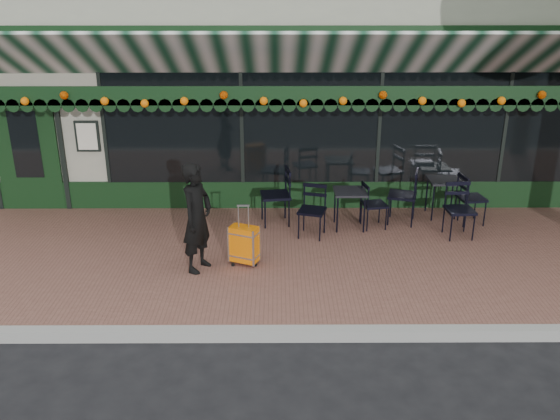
{
  "coord_description": "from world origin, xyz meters",
  "views": [
    {
      "loc": [
        -0.39,
        -6.17,
        4.02
      ],
      "look_at": [
        -0.35,
        1.6,
        1.02
      ],
      "focal_mm": 38.0,
      "sensor_mm": 36.0,
      "label": 1
    }
  ],
  "objects_px": {
    "suitcase": "(244,245)",
    "chair_b_front": "(312,211)",
    "chair_b_right": "(374,205)",
    "chair_b_left": "(275,196)",
    "chair_a_right": "(471,199)",
    "chair_a_front": "(460,211)",
    "cafe_table_a": "(444,183)",
    "cafe_table_b": "(350,194)",
    "woman": "(197,218)",
    "chair_a_left": "(402,196)"
  },
  "relations": [
    {
      "from": "suitcase",
      "to": "chair_b_front",
      "type": "xyz_separation_m",
      "value": [
        1.04,
        1.02,
        0.12
      ]
    },
    {
      "from": "suitcase",
      "to": "chair_b_right",
      "type": "bearing_deg",
      "value": 56.71
    },
    {
      "from": "chair_b_left",
      "to": "chair_b_front",
      "type": "height_order",
      "value": "chair_b_left"
    },
    {
      "from": "chair_a_right",
      "to": "chair_b_left",
      "type": "bearing_deg",
      "value": 82.11
    },
    {
      "from": "chair_a_right",
      "to": "chair_a_front",
      "type": "distance_m",
      "value": 0.69
    },
    {
      "from": "cafe_table_a",
      "to": "chair_a_right",
      "type": "xyz_separation_m",
      "value": [
        0.39,
        -0.33,
        -0.17
      ]
    },
    {
      "from": "chair_a_right",
      "to": "chair_b_front",
      "type": "xyz_separation_m",
      "value": [
        -2.73,
        -0.55,
        -0.01
      ]
    },
    {
      "from": "cafe_table_b",
      "to": "chair_b_left",
      "type": "bearing_deg",
      "value": 171.25
    },
    {
      "from": "woman",
      "to": "chair_a_front",
      "type": "bearing_deg",
      "value": -49.93
    },
    {
      "from": "suitcase",
      "to": "chair_a_front",
      "type": "relative_size",
      "value": 1.02
    },
    {
      "from": "cafe_table_b",
      "to": "chair_b_right",
      "type": "height_order",
      "value": "chair_b_right"
    },
    {
      "from": "woman",
      "to": "chair_b_right",
      "type": "relative_size",
      "value": 1.99
    },
    {
      "from": "woman",
      "to": "chair_a_front",
      "type": "xyz_separation_m",
      "value": [
        4.05,
        1.14,
        -0.34
      ]
    },
    {
      "from": "suitcase",
      "to": "chair_a_left",
      "type": "xyz_separation_m",
      "value": [
        2.6,
        1.6,
        0.17
      ]
    },
    {
      "from": "chair_a_front",
      "to": "chair_b_front",
      "type": "relative_size",
      "value": 1.05
    },
    {
      "from": "chair_b_front",
      "to": "chair_a_left",
      "type": "bearing_deg",
      "value": 36.52
    },
    {
      "from": "chair_a_left",
      "to": "chair_b_right",
      "type": "relative_size",
      "value": 1.21
    },
    {
      "from": "chair_a_front",
      "to": "chair_b_right",
      "type": "relative_size",
      "value": 1.13
    },
    {
      "from": "chair_b_left",
      "to": "chair_b_front",
      "type": "xyz_separation_m",
      "value": [
        0.59,
        -0.55,
        -0.07
      ]
    },
    {
      "from": "woman",
      "to": "chair_b_left",
      "type": "xyz_separation_m",
      "value": [
        1.09,
        1.72,
        -0.29
      ]
    },
    {
      "from": "suitcase",
      "to": "chair_b_front",
      "type": "relative_size",
      "value": 1.07
    },
    {
      "from": "chair_a_front",
      "to": "cafe_table_b",
      "type": "bearing_deg",
      "value": 163.03
    },
    {
      "from": "chair_b_front",
      "to": "cafe_table_a",
      "type": "bearing_deg",
      "value": 36.69
    },
    {
      "from": "chair_a_right",
      "to": "suitcase",
      "type": "bearing_deg",
      "value": 104.67
    },
    {
      "from": "chair_b_left",
      "to": "chair_b_front",
      "type": "bearing_deg",
      "value": 38.6
    },
    {
      "from": "chair_a_right",
      "to": "woman",
      "type": "bearing_deg",
      "value": 103.41
    },
    {
      "from": "suitcase",
      "to": "chair_a_front",
      "type": "xyz_separation_m",
      "value": [
        3.41,
        0.98,
        0.14
      ]
    },
    {
      "from": "chair_a_front",
      "to": "chair_b_front",
      "type": "bearing_deg",
      "value": 175.06
    },
    {
      "from": "chair_b_front",
      "to": "chair_a_right",
      "type": "bearing_deg",
      "value": 27.57
    },
    {
      "from": "cafe_table_a",
      "to": "chair_a_right",
      "type": "bearing_deg",
      "value": -40.05
    },
    {
      "from": "cafe_table_b",
      "to": "chair_a_left",
      "type": "bearing_deg",
      "value": 13.57
    },
    {
      "from": "chair_a_right",
      "to": "chair_a_front",
      "type": "xyz_separation_m",
      "value": [
        -0.37,
        -0.59,
        0.01
      ]
    },
    {
      "from": "chair_a_left",
      "to": "chair_a_right",
      "type": "distance_m",
      "value": 1.17
    },
    {
      "from": "woman",
      "to": "cafe_table_b",
      "type": "relative_size",
      "value": 2.42
    },
    {
      "from": "chair_b_left",
      "to": "chair_b_right",
      "type": "height_order",
      "value": "chair_b_left"
    },
    {
      "from": "chair_b_right",
      "to": "chair_b_front",
      "type": "bearing_deg",
      "value": 98.58
    },
    {
      "from": "cafe_table_a",
      "to": "chair_a_front",
      "type": "xyz_separation_m",
      "value": [
        0.02,
        -0.91,
        -0.16
      ]
    },
    {
      "from": "chair_a_front",
      "to": "woman",
      "type": "bearing_deg",
      "value": -168.35
    },
    {
      "from": "suitcase",
      "to": "chair_a_right",
      "type": "distance_m",
      "value": 4.09
    },
    {
      "from": "chair_b_right",
      "to": "chair_b_front",
      "type": "distance_m",
      "value": 1.12
    },
    {
      "from": "chair_a_left",
      "to": "chair_a_front",
      "type": "distance_m",
      "value": 1.01
    },
    {
      "from": "woman",
      "to": "chair_a_right",
      "type": "distance_m",
      "value": 4.75
    },
    {
      "from": "suitcase",
      "to": "chair_b_right",
      "type": "relative_size",
      "value": 1.15
    },
    {
      "from": "chair_b_right",
      "to": "chair_a_front",
      "type": "bearing_deg",
      "value": -117.67
    },
    {
      "from": "cafe_table_b",
      "to": "chair_b_right",
      "type": "distance_m",
      "value": 0.45
    },
    {
      "from": "woman",
      "to": "chair_a_right",
      "type": "bearing_deg",
      "value": -44.29
    },
    {
      "from": "chair_a_left",
      "to": "chair_b_right",
      "type": "distance_m",
      "value": 0.56
    },
    {
      "from": "woman",
      "to": "suitcase",
      "type": "bearing_deg",
      "value": -52.11
    },
    {
      "from": "chair_b_right",
      "to": "chair_a_left",
      "type": "bearing_deg",
      "value": -77.72
    },
    {
      "from": "chair_a_left",
      "to": "chair_b_left",
      "type": "bearing_deg",
      "value": -73.26
    }
  ]
}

